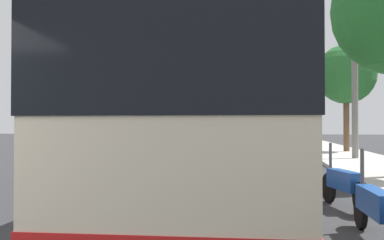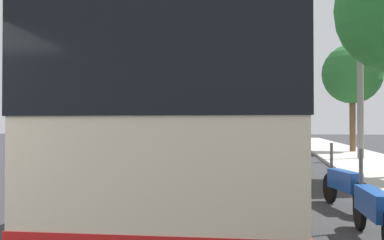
{
  "view_description": "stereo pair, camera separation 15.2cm",
  "coord_description": "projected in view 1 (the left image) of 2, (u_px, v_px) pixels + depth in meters",
  "views": [
    {
      "loc": [
        -3.08,
        -3.45,
        1.56
      ],
      "look_at": [
        5.77,
        -1.92,
        1.72
      ],
      "focal_mm": 42.66,
      "sensor_mm": 36.0,
      "label": 1
    },
    {
      "loc": [
        -3.06,
        -3.6,
        1.56
      ],
      "look_at": [
        5.77,
        -1.92,
        1.72
      ],
      "focal_mm": 42.66,
      "sensor_mm": 36.0,
      "label": 2
    }
  ],
  "objects": [
    {
      "name": "motorcycle_angled",
      "position": [
        375.0,
        208.0,
        6.21
      ],
      "size": [
        2.28,
        0.3,
        1.25
      ],
      "rotation": [
        0.0,
        0.0,
        0.05
      ],
      "color": "black",
      "rests_on": "ground"
    },
    {
      "name": "car_oncoming",
      "position": [
        253.0,
        139.0,
        37.16
      ],
      "size": [
        4.11,
        1.92,
        1.37
      ],
      "rotation": [
        0.0,
        0.0,
        -0.02
      ],
      "color": "silver",
      "rests_on": "ground"
    },
    {
      "name": "utility_pole",
      "position": [
        355.0,
        70.0,
        21.49
      ],
      "size": [
        0.3,
        0.3,
        8.64
      ],
      "primitive_type": "cylinder",
      "color": "slate",
      "rests_on": "ground"
    },
    {
      "name": "car_behind_bus",
      "position": [
        260.0,
        135.0,
        53.25
      ],
      "size": [
        4.31,
        2.1,
        1.52
      ],
      "rotation": [
        0.0,
        0.0,
        -0.07
      ],
      "color": "black",
      "rests_on": "ground"
    },
    {
      "name": "motorcycle_far_end",
      "position": [
        343.0,
        185.0,
        8.78
      ],
      "size": [
        2.09,
        0.62,
        1.25
      ],
      "rotation": [
        0.0,
        0.0,
        0.26
      ],
      "color": "black",
      "rests_on": "ground"
    },
    {
      "name": "car_ahead_same_lane",
      "position": [
        194.0,
        140.0,
        32.76
      ],
      "size": [
        4.61,
        1.98,
        1.55
      ],
      "rotation": [
        0.0,
        0.0,
        3.2
      ],
      "color": "gray",
      "rests_on": "ground"
    },
    {
      "name": "roadside_tree_far_block",
      "position": [
        346.0,
        74.0,
        27.91
      ],
      "size": [
        3.64,
        3.64,
        6.69
      ],
      "color": "brown",
      "rests_on": "ground"
    },
    {
      "name": "lane_divider_line",
      "position": [
        153.0,
        181.0,
        13.45
      ],
      "size": [
        110.0,
        0.16,
        0.01
      ],
      "primitive_type": "cube",
      "color": "silver",
      "rests_on": "ground"
    },
    {
      "name": "coach_bus",
      "position": [
        214.0,
        116.0,
        9.78
      ],
      "size": [
        12.34,
        3.24,
        3.16
      ],
      "rotation": [
        0.0,
        0.0,
        0.05
      ],
      "color": "beige",
      "rests_on": "ground"
    },
    {
      "name": "car_far_distant",
      "position": [
        198.0,
        138.0,
        39.62
      ],
      "size": [
        4.48,
        2.1,
        1.44
      ],
      "rotation": [
        0.0,
        0.0,
        3.2
      ],
      "color": "black",
      "rests_on": "ground"
    }
  ]
}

